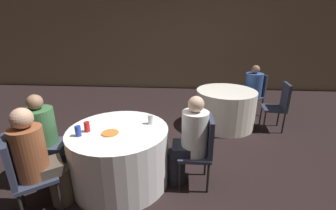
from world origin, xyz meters
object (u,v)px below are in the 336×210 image
(person_white_shirt, at_px, (189,142))
(soda_can_blue, at_px, (78,131))
(person_floral_shirt, at_px, (40,161))
(soda_can_red, at_px, (87,127))
(chair_near_southwest, at_px, (23,171))
(table_far, at_px, (225,108))
(person_blue_shirt, at_px, (251,91))
(chair_far_east, at_px, (280,103))
(soda_can_silver, at_px, (150,119))
(chair_far_northeast, at_px, (255,91))
(chair_near_west, at_px, (36,144))
(person_green_jacket, at_px, (48,139))
(chair_near_east, at_px, (202,146))
(table_near, at_px, (120,155))
(pizza_plate_near, at_px, (110,133))

(person_white_shirt, relative_size, soda_can_blue, 9.68)
(person_floral_shirt, bearing_deg, soda_can_red, 104.83)
(soda_can_red, bearing_deg, chair_near_southwest, -130.64)
(soda_can_blue, bearing_deg, table_far, 45.25)
(person_blue_shirt, bearing_deg, chair_far_east, 167.73)
(soda_can_silver, bearing_deg, table_far, 52.82)
(table_far, height_order, soda_can_blue, soda_can_blue)
(table_far, height_order, soda_can_red, soda_can_red)
(chair_far_east, bearing_deg, chair_far_northeast, 23.55)
(table_far, distance_m, person_white_shirt, 1.99)
(chair_near_southwest, xyz_separation_m, person_floral_shirt, (0.13, 0.10, 0.05))
(chair_near_west, relative_size, person_white_shirt, 0.78)
(table_far, bearing_deg, chair_near_southwest, -134.61)
(chair_near_west, xyz_separation_m, soda_can_silver, (1.40, 0.29, 0.25))
(person_green_jacket, bearing_deg, chair_near_east, 87.32)
(chair_near_southwest, relative_size, chair_near_east, 1.00)
(person_blue_shirt, bearing_deg, chair_near_west, 85.96)
(chair_near_southwest, height_order, chair_far_northeast, same)
(table_near, distance_m, soda_can_red, 0.56)
(person_floral_shirt, height_order, soda_can_blue, person_floral_shirt)
(chair_near_east, xyz_separation_m, person_white_shirt, (-0.17, -0.00, 0.04))
(person_white_shirt, height_order, soda_can_blue, person_white_shirt)
(person_green_jacket, distance_m, soda_can_blue, 0.52)
(chair_far_east, height_order, person_white_shirt, person_white_shirt)
(chair_far_east, relative_size, person_green_jacket, 0.78)
(chair_far_east, distance_m, chair_far_northeast, 0.80)
(table_near, distance_m, chair_near_east, 1.05)
(pizza_plate_near, distance_m, soda_can_blue, 0.36)
(table_far, height_order, person_blue_shirt, person_blue_shirt)
(table_far, height_order, person_green_jacket, person_green_jacket)
(chair_near_east, xyz_separation_m, soda_can_blue, (-1.43, -0.21, 0.25))
(chair_near_southwest, xyz_separation_m, chair_near_east, (1.85, 0.64, 0.00))
(table_near, bearing_deg, person_white_shirt, 0.50)
(person_floral_shirt, distance_m, soda_can_red, 0.59)
(pizza_plate_near, bearing_deg, table_far, 49.52)
(chair_near_east, bearing_deg, chair_far_northeast, -28.79)
(soda_can_silver, bearing_deg, chair_far_northeast, 49.03)
(person_green_jacket, bearing_deg, chair_near_west, -90.00)
(person_blue_shirt, height_order, pizza_plate_near, person_blue_shirt)
(chair_far_east, height_order, soda_can_silver, chair_far_east)
(person_white_shirt, distance_m, soda_can_blue, 1.30)
(soda_can_red, bearing_deg, pizza_plate_near, -8.01)
(soda_can_red, bearing_deg, chair_far_northeast, 43.50)
(table_near, bearing_deg, person_green_jacket, -174.56)
(table_far, xyz_separation_m, soda_can_silver, (-1.25, -1.64, 0.43))
(table_near, height_order, chair_far_northeast, chair_far_northeast)
(person_blue_shirt, xyz_separation_m, soda_can_silver, (-1.87, -2.19, 0.21))
(person_blue_shirt, distance_m, soda_can_blue, 3.71)
(person_floral_shirt, relative_size, person_blue_shirt, 1.06)
(chair_near_west, bearing_deg, soda_can_blue, 74.94)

